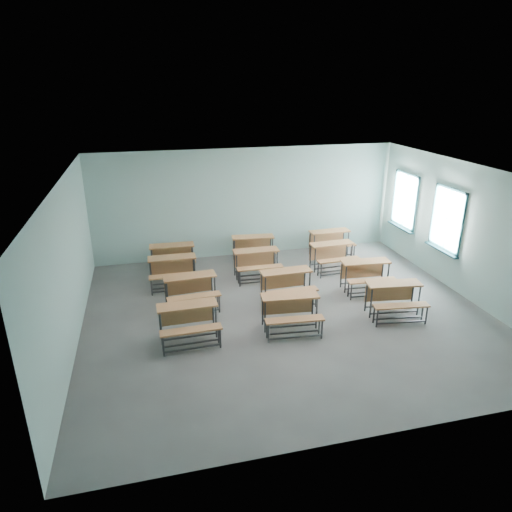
# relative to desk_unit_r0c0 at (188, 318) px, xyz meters

# --- Properties ---
(room) EXTENTS (9.04, 8.04, 3.24)m
(room) POSITION_rel_desk_unit_r0c0_xyz_m (2.37, 0.63, 1.09)
(room) COLOR slate
(room) RESTS_ON ground
(desk_unit_r0c0) EXTENTS (1.23, 0.85, 0.76)m
(desk_unit_r0c0) POSITION_rel_desk_unit_r0c0_xyz_m (0.00, 0.00, 0.00)
(desk_unit_r0c0) COLOR #9E6339
(desk_unit_r0c0) RESTS_ON ground
(desk_unit_r0c1) EXTENTS (1.28, 0.92, 0.76)m
(desk_unit_r0c1) POSITION_rel_desk_unit_r0c0_xyz_m (2.14, -0.09, 0.00)
(desk_unit_r0c1) COLOR #9E6339
(desk_unit_r0c1) RESTS_ON ground
(desk_unit_r0c2) EXTENTS (1.31, 0.96, 0.76)m
(desk_unit_r0c2) POSITION_rel_desk_unit_r0c0_xyz_m (4.59, -0.07, 0.00)
(desk_unit_r0c2) COLOR #9E6339
(desk_unit_r0c2) RESTS_ON ground
(desk_unit_r1c0) EXTENTS (1.27, 0.89, 0.76)m
(desk_unit_r1c0) POSITION_rel_desk_unit_r0c0_xyz_m (0.21, 1.45, 0.00)
(desk_unit_r1c0) COLOR #9E6339
(desk_unit_r1c0) RESTS_ON ground
(desk_unit_r1c1) EXTENTS (1.23, 0.85, 0.76)m
(desk_unit_r1c1) POSITION_rel_desk_unit_r0c0_xyz_m (2.47, 1.20, 0.00)
(desk_unit_r1c1) COLOR #9E6339
(desk_unit_r1c1) RESTS_ON ground
(desk_unit_r1c2) EXTENTS (1.27, 0.91, 0.76)m
(desk_unit_r1c2) POSITION_rel_desk_unit_r0c0_xyz_m (4.59, 1.30, 0.00)
(desk_unit_r1c2) COLOR #9E6339
(desk_unit_r1c2) RESTS_ON ground
(desk_unit_r2c0) EXTENTS (1.23, 0.83, 0.76)m
(desk_unit_r2c0) POSITION_rel_desk_unit_r0c0_xyz_m (-0.11, 2.75, 0.00)
(desk_unit_r2c0) COLOR #9E6339
(desk_unit_r2c0) RESTS_ON ground
(desk_unit_r2c1) EXTENTS (1.22, 0.83, 0.76)m
(desk_unit_r2c1) POSITION_rel_desk_unit_r0c0_xyz_m (2.11, 2.74, 0.00)
(desk_unit_r2c1) COLOR #9E6339
(desk_unit_r2c1) RESTS_ON ground
(desk_unit_r2c2) EXTENTS (1.25, 0.87, 0.76)m
(desk_unit_r2c2) POSITION_rel_desk_unit_r0c0_xyz_m (4.30, 2.76, 0.00)
(desk_unit_r2c2) COLOR #9E6339
(desk_unit_r2c2) RESTS_ON ground
(desk_unit_r3c0) EXTENTS (1.24, 0.86, 0.76)m
(desk_unit_r3c0) POSITION_rel_desk_unit_r0c0_xyz_m (-0.05, 3.68, 0.00)
(desk_unit_r3c0) COLOR #9E6339
(desk_unit_r3c0) RESTS_ON ground
(desk_unit_r3c1) EXTENTS (1.29, 0.93, 0.76)m
(desk_unit_r3c1) POSITION_rel_desk_unit_r0c0_xyz_m (2.29, 3.85, 0.00)
(desk_unit_r3c1) COLOR #9E6339
(desk_unit_r3c1) RESTS_ON ground
(desk_unit_r3c2) EXTENTS (1.24, 0.86, 0.76)m
(desk_unit_r3c2) POSITION_rel_desk_unit_r0c0_xyz_m (4.67, 3.81, 0.00)
(desk_unit_r3c2) COLOR #9E6339
(desk_unit_r3c2) RESTS_ON ground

